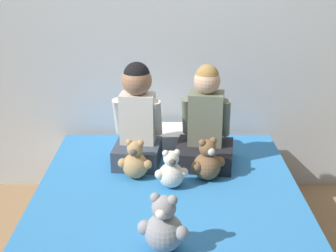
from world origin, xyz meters
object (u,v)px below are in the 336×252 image
bed (168,234)px  pillow_at_headboard (168,136)px  teddy_bear_held_by_right_child (207,162)px  child_on_left (137,118)px  teddy_bear_held_by_left_child (135,162)px  teddy_bear_between_children (171,171)px  teddy_bear_at_foot_of_bed (164,227)px  child_on_right (205,125)px

bed → pillow_at_headboard: 0.84m
bed → teddy_bear_held_by_right_child: teddy_bear_held_by_right_child is taller
teddy_bear_held_by_right_child → bed: bearing=-157.9°
child_on_left → teddy_bear_held_by_left_child: bearing=-85.1°
child_on_left → pillow_at_headboard: child_on_left is taller
teddy_bear_between_children → pillow_at_headboard: (-0.02, 0.64, -0.04)m
teddy_bear_held_by_left_child → pillow_at_headboard: size_ratio=0.55×
teddy_bear_held_by_right_child → teddy_bear_at_foot_of_bed: bearing=-134.2°
bed → teddy_bear_between_children: bearing=82.8°
bed → teddy_bear_between_children: (0.02, 0.15, 0.33)m
bed → teddy_bear_held_by_left_child: bearing=126.6°
teddy_bear_held_by_left_child → teddy_bear_between_children: size_ratio=1.06×
child_on_right → teddy_bear_held_by_right_child: size_ratio=2.43×
teddy_bear_at_foot_of_bed → pillow_at_headboard: (0.02, 1.25, -0.07)m
bed → child_on_right: bearing=64.2°
bed → child_on_left: size_ratio=2.92×
teddy_bear_held_by_left_child → teddy_bear_held_by_right_child: bearing=4.8°
teddy_bear_at_foot_of_bed → child_on_left: bearing=115.7°
child_on_left → teddy_bear_held_by_left_child: 0.30m
bed → child_on_left: child_on_left is taller
child_on_left → teddy_bear_held_by_right_child: (0.43, -0.25, -0.19)m
child_on_right → teddy_bear_held_by_left_child: (-0.44, -0.23, -0.15)m
teddy_bear_at_foot_of_bed → teddy_bear_between_children: bearing=101.7°
child_on_left → teddy_bear_at_foot_of_bed: (0.18, -0.95, -0.18)m
bed → pillow_at_headboard: (0.00, 0.79, 0.28)m
child_on_left → pillow_at_headboard: 0.43m
teddy_bear_held_by_left_child → pillow_at_headboard: teddy_bear_held_by_left_child is taller
child_on_left → child_on_right: 0.44m
child_on_right → teddy_bear_held_by_right_child: child_on_right is taller
child_on_left → teddy_bear_held_by_right_child: size_ratio=2.50×
teddy_bear_held_by_left_child → pillow_at_headboard: (0.20, 0.53, -0.05)m
teddy_bear_held_by_right_child → child_on_left: bearing=125.8°
bed → teddy_bear_at_foot_of_bed: size_ratio=6.70×
teddy_bear_at_foot_of_bed → pillow_at_headboard: teddy_bear_at_foot_of_bed is taller
child_on_left → child_on_right: (0.43, -0.00, -0.05)m
child_on_left → pillow_at_headboard: size_ratio=1.46×
teddy_bear_between_children → teddy_bear_held_by_left_child: bearing=141.7°
bed → teddy_bear_between_children: teddy_bear_between_children is taller
child_on_left → teddy_bear_between_children: child_on_left is taller
teddy_bear_at_foot_of_bed → child_on_right: bearing=90.1°
teddy_bear_between_children → child_on_right: bearing=47.7°
teddy_bear_between_children → teddy_bear_at_foot_of_bed: bearing=-103.3°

